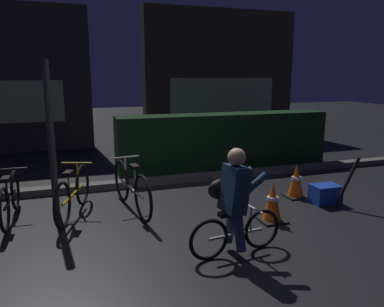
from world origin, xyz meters
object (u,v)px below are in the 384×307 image
traffic_cone_far (296,181)px  blue_crate (325,194)px  parked_bike_left_mid (10,198)px  parked_bike_center_left (73,193)px  street_post (51,139)px  parked_bike_center_right (131,188)px  closed_umbrella (347,183)px  cyclist (234,202)px  traffic_cone_near (272,202)px

traffic_cone_far → blue_crate: traffic_cone_far is taller
parked_bike_left_mid → parked_bike_center_left: 0.86m
street_post → parked_bike_center_right: bearing=-13.1°
parked_bike_center_right → closed_umbrella: size_ratio=2.00×
parked_bike_center_left → closed_umbrella: (4.04, -0.97, 0.05)m
blue_crate → street_post: bearing=167.6°
parked_bike_center_right → closed_umbrella: (3.20, -0.90, 0.03)m
parked_bike_center_left → cyclist: (1.71, -1.84, 0.29)m
traffic_cone_far → closed_umbrella: size_ratio=0.67×
parked_bike_left_mid → traffic_cone_near: bearing=-107.9°
parked_bike_center_left → street_post: bearing=72.1°
street_post → traffic_cone_near: 3.28m
traffic_cone_near → closed_umbrella: closed_umbrella is taller
cyclist → traffic_cone_near: bearing=31.0°
cyclist → parked_bike_center_left: bearing=126.3°
parked_bike_left_mid → closed_umbrella: (4.89, -1.07, 0.07)m
parked_bike_left_mid → closed_umbrella: bearing=-101.0°
parked_bike_left_mid → traffic_cone_near: parked_bike_left_mid is taller
parked_bike_center_right → cyclist: size_ratio=1.36×
closed_umbrella → traffic_cone_near: bearing=-174.1°
parked_bike_center_left → parked_bike_center_right: bearing=-77.2°
parked_bike_left_mid → parked_bike_center_left: parked_bike_center_left is taller
street_post → closed_umbrella: 4.50m
traffic_cone_far → traffic_cone_near: bearing=-138.8°
blue_crate → cyclist: cyclist is taller
parked_bike_left_mid → parked_bike_center_right: bearing=-94.5°
parked_bike_left_mid → closed_umbrella: size_ratio=1.78×
street_post → parked_bike_center_right: (1.09, -0.25, -0.76)m
blue_crate → traffic_cone_near: bearing=-161.7°
parked_bike_center_right → closed_umbrella: 3.32m
parked_bike_center_left → cyclist: bearing=-119.3°
parked_bike_center_right → blue_crate: (3.01, -0.65, -0.21)m
traffic_cone_near → blue_crate: 1.28m
parked_bike_left_mid → closed_umbrella: 5.01m
parked_bike_center_left → parked_bike_center_right: size_ratio=0.91×
parked_bike_left_mid → parked_bike_center_right: parked_bike_center_right is taller
parked_bike_left_mid → traffic_cone_far: bearing=-93.8°
parked_bike_center_left → blue_crate: 3.92m
parked_bike_center_right → parked_bike_left_mid: bearing=75.4°
traffic_cone_far → cyclist: bearing=-140.5°
traffic_cone_far → parked_bike_center_right: bearing=175.3°
traffic_cone_near → cyclist: cyclist is taller
street_post → blue_crate: 4.31m
street_post → parked_bike_center_left: 0.84m
traffic_cone_near → traffic_cone_far: size_ratio=1.02×
blue_crate → parked_bike_center_left: bearing=169.4°
traffic_cone_near → blue_crate: (1.21, 0.40, -0.13)m
street_post → parked_bike_center_right: 1.35m
street_post → parked_bike_center_left: bearing=-35.7°
street_post → traffic_cone_near: bearing=-24.2°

